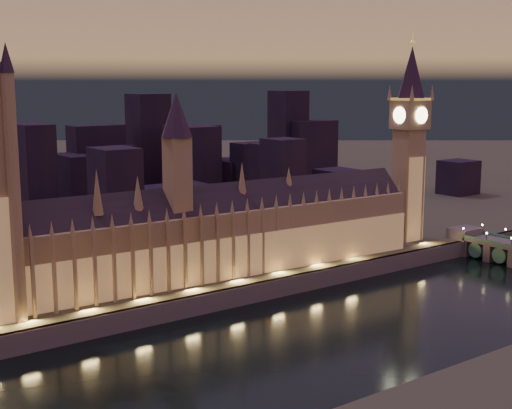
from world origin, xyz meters
TOP-DOWN VIEW (x-y plane):
  - ground_plane at (0.00, 0.00)m, footprint 2000.00×2000.00m
  - embankment_wall at (0.00, 41.00)m, footprint 2000.00×2.50m
  - palace_of_westminster at (-10.32, 61.74)m, footprint 202.00×27.65m
  - elizabeth_tower at (108.00, 61.92)m, footprint 18.00×18.00m
  - city_backdrop at (34.43, 247.59)m, footprint 462.18×215.63m

SIDE VIEW (x-z plane):
  - ground_plane at x=0.00m, z-range 0.00..0.00m
  - embankment_wall at x=0.00m, z-range 0.00..8.00m
  - palace_of_westminster at x=-10.32m, z-range -12.63..65.37m
  - city_backdrop at x=34.43m, z-range -8.52..70.63m
  - elizabeth_tower at x=108.00m, z-range 14.07..120.42m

